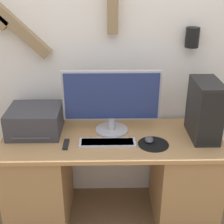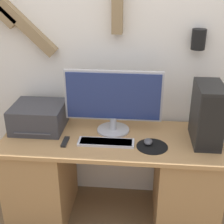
# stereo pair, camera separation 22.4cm
# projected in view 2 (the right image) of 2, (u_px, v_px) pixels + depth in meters

# --- Properties ---
(wall_back) EXTENTS (6.40, 0.15, 2.70)m
(wall_back) POSITION_uv_depth(u_px,v_px,m) (114.00, 44.00, 2.41)
(wall_back) COLOR white
(wall_back) RESTS_ON ground_plane
(desk) EXTENTS (1.64, 0.64, 0.75)m
(desk) POSITION_uv_depth(u_px,v_px,m) (112.00, 177.00, 2.49)
(desk) COLOR tan
(desk) RESTS_ON ground_plane
(monitor) EXTENTS (0.73, 0.25, 0.49)m
(monitor) POSITION_uv_depth(u_px,v_px,m) (113.00, 99.00, 2.33)
(monitor) COLOR #B7B7BC
(monitor) RESTS_ON desk
(keyboard) EXTENTS (0.41, 0.12, 0.02)m
(keyboard) POSITION_uv_depth(u_px,v_px,m) (106.00, 142.00, 2.25)
(keyboard) COLOR silver
(keyboard) RESTS_ON desk
(mousepad) EXTENTS (0.22, 0.22, 0.00)m
(mousepad) POSITION_uv_depth(u_px,v_px,m) (152.00, 146.00, 2.21)
(mousepad) COLOR black
(mousepad) RESTS_ON desk
(mouse) EXTENTS (0.06, 0.08, 0.04)m
(mouse) POSITION_uv_depth(u_px,v_px,m) (148.00, 142.00, 2.23)
(mouse) COLOR #4C4C51
(mouse) RESTS_ON mousepad
(computer_tower) EXTENTS (0.18, 0.35, 0.43)m
(computer_tower) POSITION_uv_depth(u_px,v_px,m) (207.00, 114.00, 2.20)
(computer_tower) COLOR black
(computer_tower) RESTS_ON desk
(printer) EXTENTS (0.39, 0.36, 0.20)m
(printer) POSITION_uv_depth(u_px,v_px,m) (39.00, 117.00, 2.43)
(printer) COLOR #38383D
(printer) RESTS_ON desk
(remote_control) EXTENTS (0.04, 0.14, 0.02)m
(remote_control) POSITION_uv_depth(u_px,v_px,m) (65.00, 142.00, 2.26)
(remote_control) COLOR black
(remote_control) RESTS_ON desk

